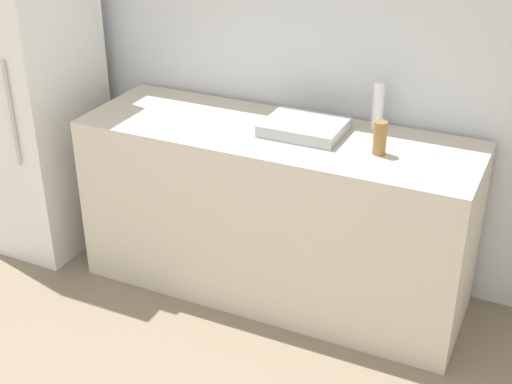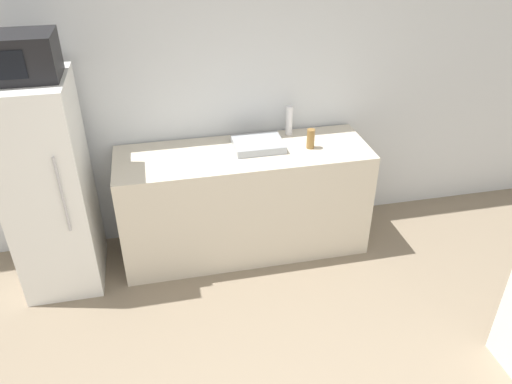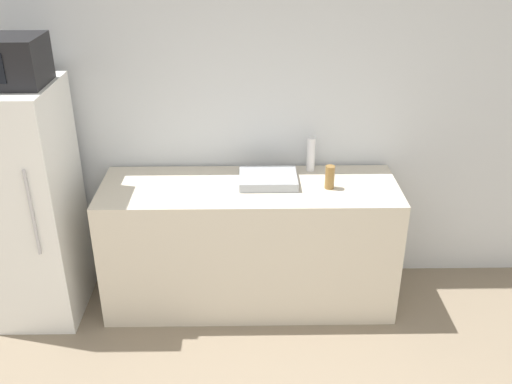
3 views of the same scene
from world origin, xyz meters
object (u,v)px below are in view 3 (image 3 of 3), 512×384
object	(u,v)px
microwave	(1,61)
bottle_short	(330,177)
refrigerator	(30,205)
bottle_tall	(311,154)

from	to	relation	value
microwave	bottle_short	bearing A→B (deg)	0.79
refrigerator	microwave	distance (m)	0.98
bottle_tall	refrigerator	bearing A→B (deg)	-170.60
bottle_tall	bottle_short	distance (m)	0.31
microwave	bottle_tall	distance (m)	2.11
bottle_short	microwave	bearing A→B (deg)	-179.21
microwave	bottle_short	world-z (taller)	microwave
microwave	refrigerator	bearing A→B (deg)	70.70
microwave	bottle_tall	world-z (taller)	microwave
refrigerator	bottle_short	bearing A→B (deg)	0.76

